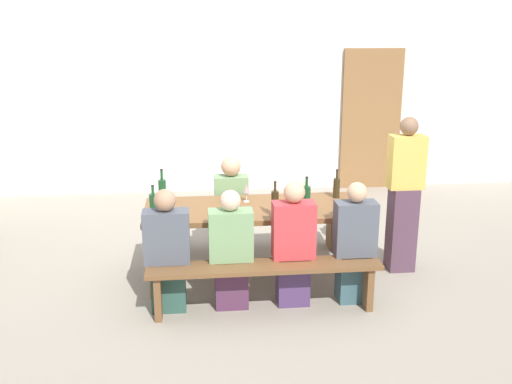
# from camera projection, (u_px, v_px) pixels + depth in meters

# --- Properties ---
(ground_plane) EXTENTS (24.00, 24.00, 0.00)m
(ground_plane) POSITION_uv_depth(u_px,v_px,m) (256.00, 277.00, 5.96)
(ground_plane) COLOR gray
(back_wall) EXTENTS (14.00, 0.20, 3.20)m
(back_wall) POSITION_uv_depth(u_px,v_px,m) (233.00, 83.00, 8.65)
(back_wall) COLOR white
(back_wall) RESTS_ON ground
(wooden_door) EXTENTS (0.90, 0.06, 2.10)m
(wooden_door) POSITION_uv_depth(u_px,v_px,m) (371.00, 120.00, 8.88)
(wooden_door) COLOR olive
(wooden_door) RESTS_ON ground
(tasting_table) EXTENTS (2.16, 0.84, 0.75)m
(tasting_table) POSITION_uv_depth(u_px,v_px,m) (256.00, 214.00, 5.77)
(tasting_table) COLOR brown
(tasting_table) RESTS_ON ground
(bench_near) EXTENTS (2.06, 0.30, 0.45)m
(bench_near) POSITION_uv_depth(u_px,v_px,m) (265.00, 274.00, 5.17)
(bench_near) COLOR brown
(bench_near) RESTS_ON ground
(bench_far) EXTENTS (2.06, 0.30, 0.45)m
(bench_far) POSITION_uv_depth(u_px,v_px,m) (249.00, 221.00, 6.55)
(bench_far) COLOR brown
(bench_far) RESTS_ON ground
(wine_bottle_0) EXTENTS (0.08, 0.08, 0.34)m
(wine_bottle_0) POSITION_uv_depth(u_px,v_px,m) (306.00, 198.00, 5.59)
(wine_bottle_0) COLOR #194723
(wine_bottle_0) RESTS_ON tasting_table
(wine_bottle_1) EXTENTS (0.07, 0.07, 0.34)m
(wine_bottle_1) POSITION_uv_depth(u_px,v_px,m) (275.00, 203.00, 5.44)
(wine_bottle_1) COLOR #332814
(wine_bottle_1) RESTS_ON tasting_table
(wine_bottle_2) EXTENTS (0.07, 0.07, 0.33)m
(wine_bottle_2) POSITION_uv_depth(u_px,v_px,m) (154.00, 207.00, 5.33)
(wine_bottle_2) COLOR #194723
(wine_bottle_2) RESTS_ON tasting_table
(wine_bottle_3) EXTENTS (0.08, 0.08, 0.34)m
(wine_bottle_3) POSITION_uv_depth(u_px,v_px,m) (162.00, 190.00, 5.85)
(wine_bottle_3) COLOR #194723
(wine_bottle_3) RESTS_ON tasting_table
(wine_bottle_4) EXTENTS (0.07, 0.07, 0.30)m
(wine_bottle_4) POSITION_uv_depth(u_px,v_px,m) (336.00, 187.00, 6.02)
(wine_bottle_4) COLOR #332814
(wine_bottle_4) RESTS_ON tasting_table
(wine_glass_0) EXTENTS (0.06, 0.06, 0.18)m
(wine_glass_0) POSITION_uv_depth(u_px,v_px,m) (246.00, 189.00, 5.87)
(wine_glass_0) COLOR silver
(wine_glass_0) RESTS_ON tasting_table
(wine_glass_1) EXTENTS (0.07, 0.07, 0.18)m
(wine_glass_1) POSITION_uv_depth(u_px,v_px,m) (304.00, 184.00, 6.09)
(wine_glass_1) COLOR silver
(wine_glass_1) RESTS_ON tasting_table
(seated_guest_near_0) EXTENTS (0.40, 0.24, 1.12)m
(seated_guest_near_0) POSITION_uv_depth(u_px,v_px,m) (167.00, 254.00, 5.19)
(seated_guest_near_0) COLOR #2B4E44
(seated_guest_near_0) RESTS_ON ground
(seated_guest_near_1) EXTENTS (0.39, 0.24, 1.09)m
(seated_guest_near_1) POSITION_uv_depth(u_px,v_px,m) (231.00, 253.00, 5.25)
(seated_guest_near_1) COLOR #4D2A44
(seated_guest_near_1) RESTS_ON ground
(seated_guest_near_2) EXTENTS (0.38, 0.24, 1.15)m
(seated_guest_near_2) POSITION_uv_depth(u_px,v_px,m) (293.00, 247.00, 5.29)
(seated_guest_near_2) COLOR #48315C
(seated_guest_near_2) RESTS_ON ground
(seated_guest_near_3) EXTENTS (0.37, 0.24, 1.13)m
(seated_guest_near_3) POSITION_uv_depth(u_px,v_px,m) (354.00, 246.00, 5.35)
(seated_guest_near_3) COLOR #35555D
(seated_guest_near_3) RESTS_ON ground
(seated_guest_far_0) EXTENTS (0.36, 0.24, 1.13)m
(seated_guest_far_0) POSITION_uv_depth(u_px,v_px,m) (232.00, 210.00, 6.33)
(seated_guest_far_0) COLOR #543550
(seated_guest_far_0) RESTS_ON ground
(standing_host) EXTENTS (0.35, 0.24, 1.60)m
(standing_host) POSITION_uv_depth(u_px,v_px,m) (404.00, 198.00, 5.96)
(standing_host) COLOR #513546
(standing_host) RESTS_ON ground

